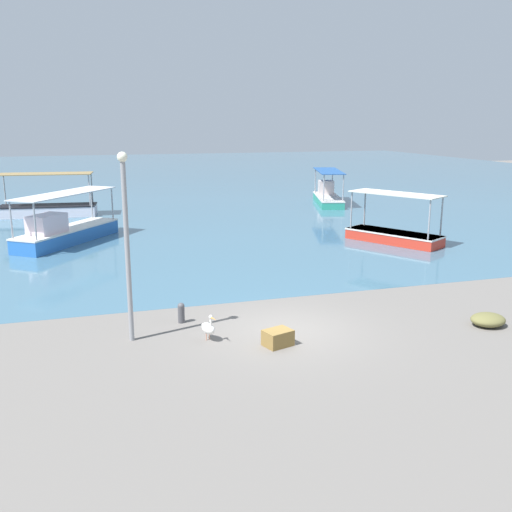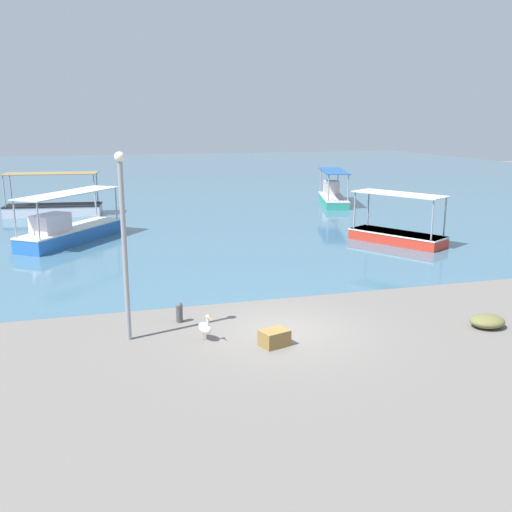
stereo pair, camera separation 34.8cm
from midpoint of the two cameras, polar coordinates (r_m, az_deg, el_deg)
name	(u,v)px [view 2 (the right image)]	position (r m, az deg, el deg)	size (l,w,h in m)	color
ground	(284,330)	(17.15, 3.40, -7.42)	(120.00, 120.00, 0.00)	slate
harbor_water	(144,178)	(63.64, -10.97, 7.66)	(110.00, 90.00, 0.00)	#3F677F
fishing_boat_far_right	(333,196)	(43.39, 7.92, 5.97)	(3.30, 6.35, 2.48)	teal
fishing_boat_far_left	(397,234)	(29.88, 14.24, 2.17)	(3.82, 5.05, 2.53)	red
fishing_boat_center	(68,230)	(30.48, -17.96, 2.47)	(5.29, 6.31, 2.54)	blue
fishing_boat_outer	(54,207)	(39.77, -19.35, 4.62)	(6.25, 2.62, 2.78)	white
pelican	(205,327)	(16.32, -4.49, -7.14)	(0.44, 0.79, 0.80)	#E0997A
lamp_post	(124,236)	(15.97, -12.47, 1.92)	(0.28, 0.28, 5.29)	gray
mooring_bollard	(179,312)	(17.81, -7.12, -5.54)	(0.22, 0.22, 0.64)	#47474C
net_pile	(487,321)	(18.72, 22.62, -6.03)	(1.07, 0.91, 0.39)	olive
cargo_crate	(274,338)	(15.95, 2.48, -8.19)	(0.75, 0.57, 0.45)	olive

